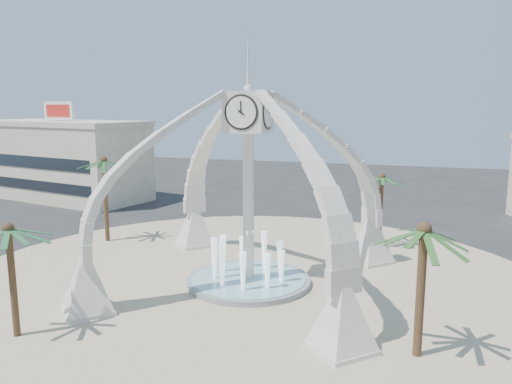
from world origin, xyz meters
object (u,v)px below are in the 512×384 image
(palm_east, at_px, (424,231))
(palm_west, at_px, (104,162))
(palm_south, at_px, (8,230))
(clock_tower, at_px, (248,186))
(palm_north, at_px, (382,178))
(fountain, at_px, (249,280))

(palm_east, distance_m, palm_west, 28.26)
(palm_west, bearing_deg, palm_south, -69.73)
(clock_tower, relative_size, palm_south, 2.86)
(palm_north, distance_m, palm_south, 27.01)
(clock_tower, relative_size, palm_east, 2.62)
(fountain, bearing_deg, palm_south, -129.11)
(palm_west, height_order, palm_north, palm_west)
(clock_tower, relative_size, palm_west, 2.33)
(fountain, distance_m, palm_west, 17.31)
(palm_east, bearing_deg, clock_tower, 148.09)
(palm_east, relative_size, palm_north, 1.05)
(palm_east, distance_m, palm_north, 17.88)
(clock_tower, bearing_deg, fountain, 90.00)
(palm_north, bearing_deg, palm_east, -80.10)
(palm_north, xyz_separation_m, palm_south, (-16.02, -21.74, -0.27))
(fountain, distance_m, palm_east, 13.56)
(palm_east, xyz_separation_m, palm_north, (-3.08, 17.61, -0.20))
(palm_east, bearing_deg, palm_west, 153.50)
(fountain, bearing_deg, palm_north, 56.39)
(palm_east, height_order, palm_north, palm_east)
(fountain, relative_size, palm_north, 1.22)
(clock_tower, height_order, palm_south, clock_tower)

